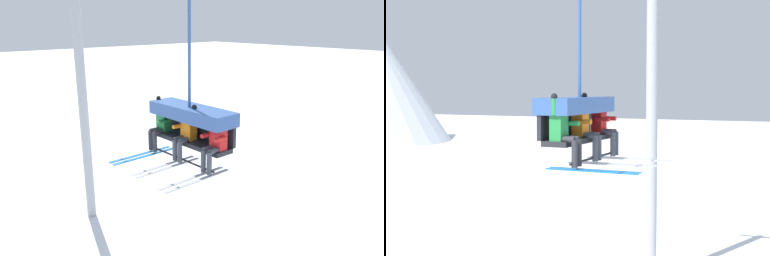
% 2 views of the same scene
% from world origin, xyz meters
% --- Properties ---
extents(lift_tower_near, '(0.36, 1.88, 9.52)m').
position_xyz_m(lift_tower_near, '(-7.36, -0.02, 4.93)').
color(lift_tower_near, '#9EA3A8').
rests_on(lift_tower_near, ground_plane).
extents(chairlift_chair, '(2.29, 0.74, 4.51)m').
position_xyz_m(chairlift_chair, '(-0.28, -0.73, 5.70)').
color(chairlift_chair, '#232328').
extents(skier_green, '(0.48, 1.70, 1.34)m').
position_xyz_m(skier_green, '(-1.22, -0.94, 5.38)').
color(skier_green, '#23843D').
extents(skier_orange, '(0.48, 1.70, 1.34)m').
position_xyz_m(skier_orange, '(-0.28, -0.94, 5.38)').
color(skier_orange, orange).
extents(skier_red, '(0.46, 1.70, 1.23)m').
position_xyz_m(skier_red, '(0.65, -0.95, 5.35)').
color(skier_red, red).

